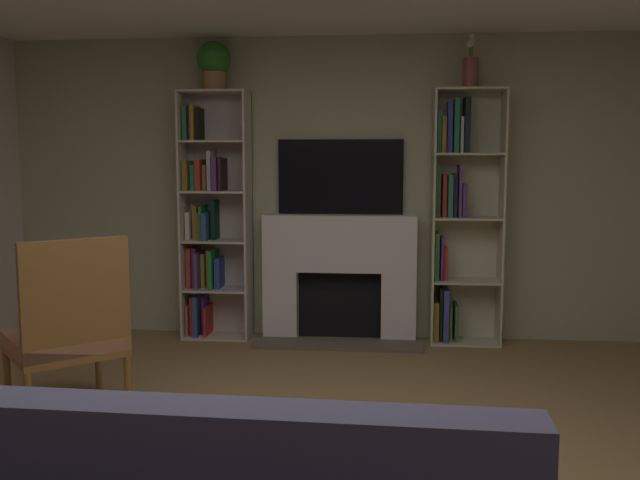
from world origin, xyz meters
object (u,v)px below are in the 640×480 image
Objects in this scene: tv at (341,177)px; armchair at (69,330)px; bookshelf_right at (458,216)px; potted_plant at (214,63)px; fireplace at (340,273)px; vase_with_flowers at (471,69)px; bookshelf_left at (210,222)px.

armchair is at bearing -125.49° from tv.
potted_plant is (-2.05, -0.04, 1.27)m from bookshelf_right.
potted_plant is at bearing 77.86° from armchair.
bookshelf_right is (0.99, 0.01, 0.50)m from fireplace.
fireplace is 0.83m from tv.
armchair is at bearing -141.12° from bookshelf_right.
bookshelf_right is 1.20m from vase_with_flowers.
vase_with_flowers is at bearing -0.75° from bookshelf_left.
bookshelf_right reaches higher than armchair.
tv reaches higher than fireplace.
armchair is at bearing -100.20° from bookshelf_left.
potted_plant is 0.94× the size of vase_with_flowers.
bookshelf_left is (-1.13, 0.00, 0.43)m from fireplace.
vase_with_flowers is 0.40× the size of armchair.
tv is 2.60× the size of potted_plant.
tv reaches higher than armchair.
tv is at bearing 4.66° from bookshelf_left.
bookshelf_right is (2.12, 0.01, 0.07)m from bookshelf_left.
tv is (0.00, 0.09, 0.82)m from fireplace.
potted_plant reaches higher than armchair.
fireplace is at bearing 178.49° from vase_with_flowers.
fireplace is 1.32× the size of tv.
fireplace is at bearing -179.50° from bookshelf_right.
bookshelf_right is 2.42m from potted_plant.
bookshelf_right is at bearing 1.02° from potted_plant.
fireplace is 2.00m from vase_with_flowers.
tv is 2.44× the size of vase_with_flowers.
tv is at bearing 175.19° from bookshelf_right.
vase_with_flowers is (1.06, -0.03, 1.70)m from fireplace.
armchair is (-2.48, -2.00, -0.54)m from bookshelf_right.
fireplace is at bearing 1.50° from potted_plant.
tv is 0.50× the size of bookshelf_left.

